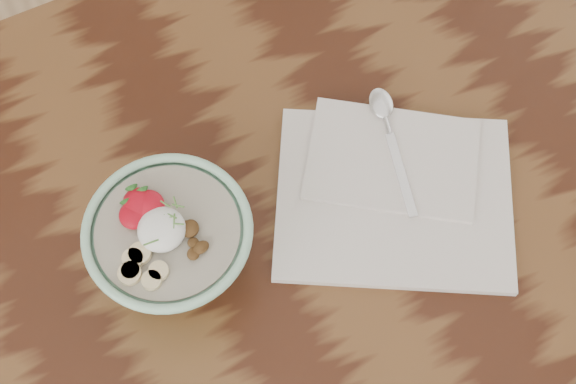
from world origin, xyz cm
name	(u,v)px	position (x,y,z in cm)	size (l,w,h in cm)	color
table	(250,299)	(0.00, 0.00, 65.70)	(160.00, 90.00, 75.00)	#38190E
breakfast_bowl	(171,243)	(-6.17, 4.52, 80.90)	(17.34, 17.34, 11.62)	#9FD6B5
napkin	(394,190)	(19.42, 1.30, 75.69)	(33.89, 32.02, 1.64)	silver
spoon	(386,121)	(22.63, 9.03, 77.01)	(6.38, 16.94, 0.89)	silver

